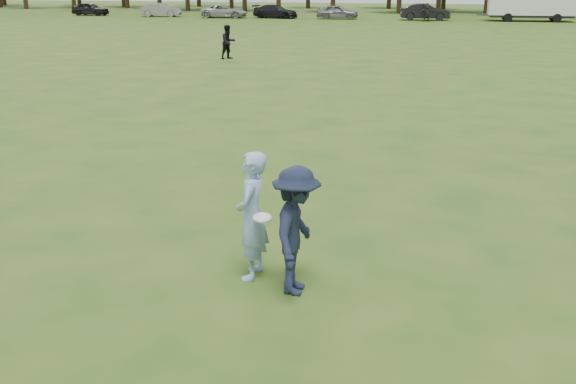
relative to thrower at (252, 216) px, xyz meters
The scene contains 13 objects.
ground 1.15m from the thrower, 105.17° to the right, with size 200.00×200.00×0.00m, color #274D15.
thrower is the anchor object (origin of this frame).
defender 0.82m from the thrower, 25.74° to the right, with size 1.20×0.69×1.86m, color #171F34.
player_far_a 27.33m from the thrower, 107.59° to the left, with size 0.87×0.67×1.78m, color black.
player_far_d 58.14m from the thrower, 88.43° to the left, with size 1.60×0.51×1.72m, color #252525.
car_a 69.80m from the thrower, 119.57° to the left, with size 1.62×4.02×1.37m, color black.
car_b 65.64m from the thrower, 113.39° to the left, with size 1.46×4.20×1.38m, color gray.
car_c 62.70m from the thrower, 107.56° to the left, with size 2.20×4.78×1.33m, color #A0A0A4.
car_d 61.86m from the thrower, 102.73° to the left, with size 1.87×4.60×1.34m, color black.
car_e 60.73m from the thrower, 96.85° to the left, with size 1.68×4.17×1.42m, color slate.
car_f 60.27m from the thrower, 88.67° to the left, with size 1.67×4.80×1.58m, color black.
disc_in_play 0.32m from the thrower, 45.83° to the right, with size 0.28×0.28×0.08m.
cargo_trailer 61.78m from the thrower, 79.44° to the left, with size 9.00×2.75×3.20m.
Camera 1 is at (2.62, -8.36, 4.35)m, focal length 42.00 mm.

